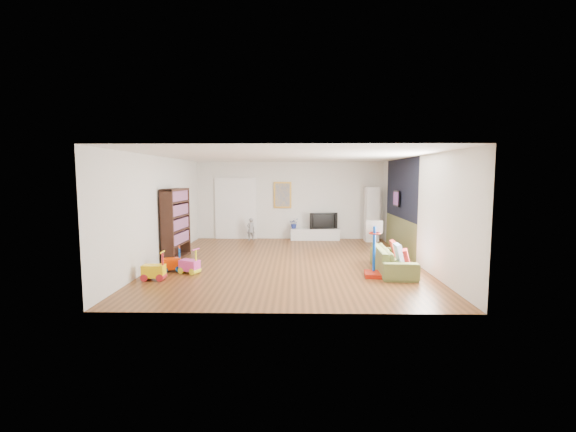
{
  "coord_description": "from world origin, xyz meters",
  "views": [
    {
      "loc": [
        0.18,
        -9.75,
        2.2
      ],
      "look_at": [
        0.0,
        0.4,
        1.15
      ],
      "focal_mm": 24.0,
      "sensor_mm": 36.0,
      "label": 1
    }
  ],
  "objects_px": {
    "basketball_hoop": "(375,249)",
    "sofa": "(393,260)",
    "media_console": "(315,234)",
    "bookshelf": "(176,224)"
  },
  "relations": [
    {
      "from": "media_console",
      "to": "bookshelf",
      "type": "distance_m",
      "value": 5.03
    },
    {
      "from": "sofa",
      "to": "basketball_hoop",
      "type": "relative_size",
      "value": 1.57
    },
    {
      "from": "sofa",
      "to": "basketball_hoop",
      "type": "distance_m",
      "value": 0.76
    },
    {
      "from": "basketball_hoop",
      "to": "sofa",
      "type": "bearing_deg",
      "value": 47.73
    },
    {
      "from": "bookshelf",
      "to": "basketball_hoop",
      "type": "relative_size",
      "value": 1.54
    },
    {
      "from": "media_console",
      "to": "sofa",
      "type": "height_order",
      "value": "sofa"
    },
    {
      "from": "bookshelf",
      "to": "sofa",
      "type": "distance_m",
      "value": 5.64
    },
    {
      "from": "media_console",
      "to": "bookshelf",
      "type": "bearing_deg",
      "value": -141.22
    },
    {
      "from": "media_console",
      "to": "bookshelf",
      "type": "xyz_separation_m",
      "value": [
        -3.88,
        -3.12,
        0.74
      ]
    },
    {
      "from": "media_console",
      "to": "sofa",
      "type": "xyz_separation_m",
      "value": [
        1.56,
        -4.46,
        0.08
      ]
    }
  ]
}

